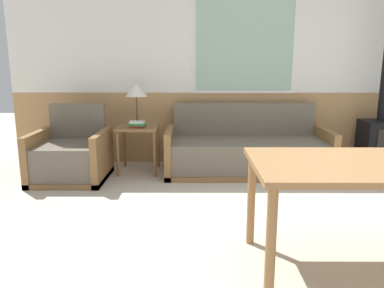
# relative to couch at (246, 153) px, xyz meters

# --- Properties ---
(ground_plane) EXTENTS (16.00, 16.00, 0.00)m
(ground_plane) POSITION_rel_couch_xyz_m (0.44, -2.09, -0.26)
(ground_plane) COLOR beige
(wall_back) EXTENTS (7.20, 0.09, 2.70)m
(wall_back) POSITION_rel_couch_xyz_m (0.42, 0.54, 1.11)
(wall_back) COLOR tan
(wall_back) RESTS_ON ground_plane
(couch) EXTENTS (2.03, 0.85, 0.85)m
(couch) POSITION_rel_couch_xyz_m (0.00, 0.00, 0.00)
(couch) COLOR olive
(couch) RESTS_ON ground_plane
(armchair) EXTENTS (0.84, 0.83, 0.87)m
(armchair) POSITION_rel_couch_xyz_m (-2.14, -0.29, 0.01)
(armchair) COLOR olive
(armchair) RESTS_ON ground_plane
(side_table) EXTENTS (0.51, 0.51, 0.59)m
(side_table) POSITION_rel_couch_xyz_m (-1.37, 0.04, 0.22)
(side_table) COLOR olive
(side_table) RESTS_ON ground_plane
(table_lamp) EXTENTS (0.27, 0.27, 0.53)m
(table_lamp) POSITION_rel_couch_xyz_m (-1.40, 0.13, 0.76)
(table_lamp) COLOR #4C3823
(table_lamp) RESTS_ON side_table
(book_stack) EXTENTS (0.21, 0.17, 0.08)m
(book_stack) POSITION_rel_couch_xyz_m (-1.37, -0.05, 0.37)
(book_stack) COLOR #B22823
(book_stack) RESTS_ON side_table
(wood_stove) EXTENTS (0.52, 0.42, 2.32)m
(wood_stove) POSITION_rel_couch_xyz_m (1.77, 0.15, 0.35)
(wood_stove) COLOR black
(wood_stove) RESTS_ON ground_plane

